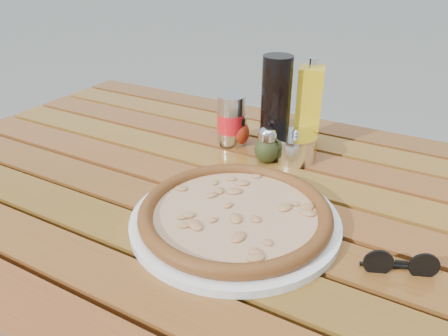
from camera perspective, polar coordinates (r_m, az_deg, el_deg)
The scene contains 10 objects.
table at distance 0.91m, azimuth -0.62°, elevation -6.41°, with size 1.40×0.90×0.75m.
plate at distance 0.76m, azimuth 1.45°, elevation -6.82°, with size 0.36×0.36×0.01m, color white.
pizza at distance 0.75m, azimuth 1.46°, elevation -5.83°, with size 0.42×0.42×0.03m.
pepper_shaker at distance 1.03m, azimuth 1.87°, elevation 5.05°, with size 0.07×0.07×0.08m.
oregano_shaker at distance 0.95m, azimuth 5.61°, elevation 2.90°, with size 0.06×0.06×0.08m.
dark_bottle at distance 0.98m, azimuth 6.76°, elevation 8.09°, with size 0.07×0.07×0.22m, color black.
soda_can at distance 1.03m, azimuth 0.97°, elevation 6.21°, with size 0.09×0.09×0.12m.
olive_oil_cruet at distance 1.01m, azimuth 11.00°, elevation 7.69°, with size 0.07×0.07×0.21m.
parmesan_tin at distance 0.97m, azimuth 9.18°, elevation 2.73°, with size 0.11×0.11×0.07m.
sunglasses at distance 0.70m, azimuth 22.03°, elevation -11.59°, with size 0.11×0.06×0.04m.
Camera 1 is at (0.38, -0.65, 1.19)m, focal length 35.00 mm.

